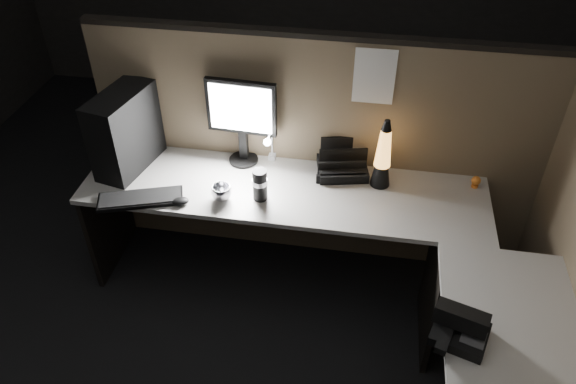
% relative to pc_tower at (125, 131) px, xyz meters
% --- Properties ---
extents(floor, '(6.00, 6.00, 0.00)m').
position_rel_pc_tower_xyz_m(floor, '(1.08, -0.68, -0.97)').
color(floor, black).
rests_on(floor, ground).
extents(room_shell, '(6.00, 6.00, 6.00)m').
position_rel_pc_tower_xyz_m(room_shell, '(1.08, -0.68, 0.65)').
color(room_shell, silver).
rests_on(room_shell, ground).
extents(partition_back, '(2.66, 0.06, 1.50)m').
position_rel_pc_tower_xyz_m(partition_back, '(1.08, 0.25, -0.22)').
color(partition_back, brown).
rests_on(partition_back, ground).
extents(desk, '(2.60, 1.60, 0.73)m').
position_rel_pc_tower_xyz_m(desk, '(1.26, -0.43, -0.39)').
color(desk, '#B2AEA8').
rests_on(desk, ground).
extents(pc_tower, '(0.30, 0.49, 0.47)m').
position_rel_pc_tower_xyz_m(pc_tower, '(0.00, 0.00, 0.00)').
color(pc_tower, black).
rests_on(pc_tower, desk).
extents(monitor, '(0.41, 0.18, 0.53)m').
position_rel_pc_tower_xyz_m(monitor, '(0.65, 0.16, 0.08)').
color(monitor, black).
rests_on(monitor, desk).
extents(keyboard, '(0.48, 0.29, 0.02)m').
position_rel_pc_tower_xyz_m(keyboard, '(0.18, -0.32, -0.23)').
color(keyboard, black).
rests_on(keyboard, desk).
extents(mouse, '(0.11, 0.10, 0.04)m').
position_rel_pc_tower_xyz_m(mouse, '(0.40, -0.31, -0.22)').
color(mouse, black).
rests_on(mouse, desk).
extents(clip_lamp, '(0.04, 0.18, 0.23)m').
position_rel_pc_tower_xyz_m(clip_lamp, '(0.82, 0.14, -0.10)').
color(clip_lamp, silver).
rests_on(clip_lamp, desk).
extents(organizer, '(0.33, 0.30, 0.21)m').
position_rel_pc_tower_xyz_m(organizer, '(1.25, 0.14, -0.19)').
color(organizer, black).
rests_on(organizer, desk).
extents(lava_lamp, '(0.11, 0.11, 0.42)m').
position_rel_pc_tower_xyz_m(lava_lamp, '(1.47, 0.06, -0.06)').
color(lava_lamp, black).
rests_on(lava_lamp, desk).
extents(travel_mug, '(0.08, 0.08, 0.19)m').
position_rel_pc_tower_xyz_m(travel_mug, '(0.82, -0.19, -0.14)').
color(travel_mug, black).
rests_on(travel_mug, desk).
extents(steel_mug, '(0.14, 0.14, 0.09)m').
position_rel_pc_tower_xyz_m(steel_mug, '(0.61, -0.23, -0.19)').
color(steel_mug, '#B2B2B9').
rests_on(steel_mug, desk).
extents(figurine, '(0.05, 0.05, 0.05)m').
position_rel_pc_tower_xyz_m(figurine, '(2.00, 0.12, -0.19)').
color(figurine, orange).
rests_on(figurine, desk).
extents(pinned_paper, '(0.22, 0.00, 0.32)m').
position_rel_pc_tower_xyz_m(pinned_paper, '(1.38, 0.21, 0.35)').
color(pinned_paper, white).
rests_on(pinned_paper, partition_back).
extents(desk_phone, '(0.27, 0.27, 0.14)m').
position_rel_pc_tower_xyz_m(desk_phone, '(1.84, -0.95, -0.19)').
color(desk_phone, black).
rests_on(desk_phone, desk).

